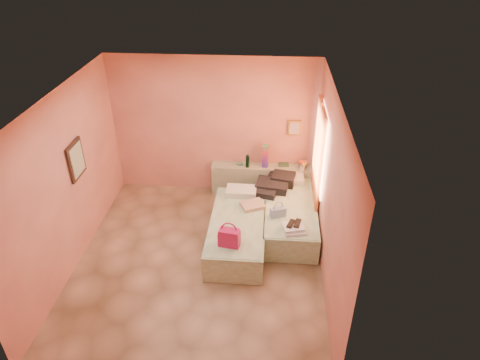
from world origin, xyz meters
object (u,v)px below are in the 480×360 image
Objects in this scene: flower_vase at (303,164)px; magenta_handbag at (229,237)px; bed_left at (238,231)px; blue_handbag at (278,212)px; headboard_ledge at (263,180)px; bed_right at (289,216)px; towel_stack at (294,229)px; water_bottle at (248,161)px; green_book at (284,165)px.

flower_vase reaches higher than magenta_handbag.
flower_vase is (1.15, 1.55, 0.52)m from bed_left.
blue_handbag is at bearing -108.86° from flower_vase.
headboard_ledge is 1.52m from blue_handbag.
bed_right is 0.83m from towel_stack.
magenta_handbag reaches higher than blue_handbag.
water_bottle reaches higher than towel_stack.
bed_left is 1.00× the size of bed_right.
towel_stack is (-0.21, -1.78, -0.22)m from flower_vase.
bed_left and bed_right have the same top height.
towel_stack is (0.27, -0.39, -0.03)m from blue_handbag.
flower_vase is at bearing 53.84° from bed_left.
towel_stack is at bearing -89.79° from green_book.
flower_vase is 1.49m from blue_handbag.
green_book is at bearing 65.42° from bed_left.
headboard_ledge is at bearing -175.56° from green_book.
blue_handbag is at bearing 124.30° from towel_stack.
flower_vase reaches higher than headboard_ledge.
bed_left is 1.90m from green_book.
flower_vase is 0.75× the size of magenta_handbag.
green_book is at bearing 96.10° from bed_right.
towel_stack is at bearing -13.63° from bed_left.
bed_right is 9.98× the size of green_book.
flower_vase reaches higher than blue_handbag.
magenta_handbag is at bearing -119.23° from flower_vase.
bed_left is at bearing 92.38° from magenta_handbag.
flower_vase is at bearing 48.95° from blue_handbag.
water_bottle is at bearing 179.36° from flower_vase.
headboard_ledge is at bearing 116.36° from bed_right.
magenta_handbag is 1.24× the size of blue_handbag.
towel_stack reaches higher than bed_left.
towel_stack reaches higher than bed_right.
green_book is at bearing 63.62° from blue_handbag.
blue_handbag is at bearing -78.43° from headboard_ledge.
water_bottle reaches higher than bed_left.
flower_vase is 2.53m from magenta_handbag.
magenta_handbag is (-0.08, -0.66, 0.40)m from bed_left.
headboard_ledge is at bearing 106.96° from towel_stack.
green_book reaches higher than towel_stack.
green_book is 1.54m from blue_handbag.
towel_stack is at bearing -96.74° from flower_vase.
towel_stack is at bearing -86.47° from bed_right.
bed_left is at bearing -126.66° from flower_vase.
bed_right is at bearing -88.76° from green_book.
green_book reaches higher than bed_right.
flower_vase is at bearing 70.28° from magenta_handbag.
bed_left is 8.21× the size of flower_vase.
water_bottle reaches higher than blue_handbag.
magenta_handbag is at bearing -101.36° from headboard_ledge.
bed_left is 9.98× the size of green_book.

